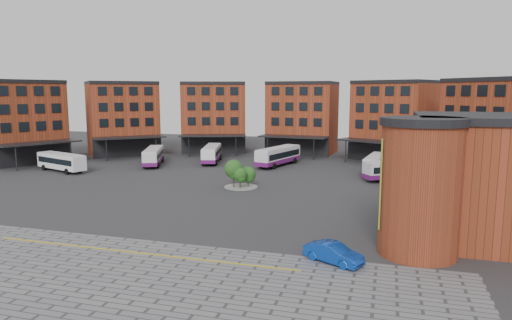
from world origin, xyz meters
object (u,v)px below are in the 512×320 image
(tree_island, at_px, (240,173))
(bus_f, at_px, (399,170))
(blue_car, at_px, (333,253))
(bus_a, at_px, (61,161))
(bus_b, at_px, (153,156))
(bus_c, at_px, (212,153))
(bus_d, at_px, (278,156))
(bus_e, at_px, (375,164))

(tree_island, height_order, bus_f, tree_island)
(bus_f, xyz_separation_m, blue_car, (-5.07, -34.47, -0.84))
(blue_car, bearing_deg, bus_f, 17.93)
(bus_a, bearing_deg, bus_f, -62.55)
(bus_b, distance_m, bus_c, 10.21)
(bus_b, xyz_separation_m, bus_f, (40.36, -2.69, -0.00))
(bus_c, relative_size, bus_f, 1.09)
(bus_b, xyz_separation_m, blue_car, (35.29, -37.16, -0.85))
(bus_d, xyz_separation_m, blue_car, (14.46, -42.61, -0.98))
(bus_d, bearing_deg, bus_c, -164.68)
(bus_e, height_order, blue_car, bus_e)
(bus_b, distance_m, bus_d, 21.52)
(bus_b, bearing_deg, bus_a, -159.51)
(bus_c, xyz_separation_m, blue_car, (26.79, -42.83, -0.87))
(bus_b, distance_m, blue_car, 51.25)
(bus_c, height_order, blue_car, bus_c)
(bus_f, height_order, blue_car, bus_f)
(bus_d, bearing_deg, bus_e, 5.71)
(bus_f, relative_size, blue_car, 2.21)
(bus_c, relative_size, bus_e, 1.07)
(bus_c, xyz_separation_m, bus_f, (31.86, -8.36, -0.03))
(bus_f, bearing_deg, tree_island, -94.94)
(bus_e, bearing_deg, bus_d, 176.52)
(bus_d, xyz_separation_m, bus_e, (16.18, -3.04, -0.21))
(bus_e, distance_m, blue_car, 39.62)
(bus_b, relative_size, bus_c, 0.98)
(bus_f, bearing_deg, bus_e, 179.57)
(bus_b, height_order, bus_e, bus_b)
(bus_c, bearing_deg, bus_d, -16.06)
(tree_island, relative_size, blue_car, 0.98)
(blue_car, bearing_deg, bus_a, 85.67)
(bus_e, xyz_separation_m, bus_f, (3.36, -5.10, 0.07))
(bus_d, height_order, blue_car, bus_d)
(tree_island, bearing_deg, blue_car, -57.26)
(blue_car, bearing_deg, tree_island, 59.04)
(bus_e, xyz_separation_m, blue_car, (-1.71, -39.58, -0.77))
(bus_c, bearing_deg, bus_a, -156.41)
(tree_island, bearing_deg, bus_e, 44.00)
(bus_a, bearing_deg, bus_b, -28.44)
(bus_a, xyz_separation_m, bus_e, (47.89, 12.23, -0.19))
(bus_b, bearing_deg, tree_island, -55.77)
(bus_a, xyz_separation_m, blue_car, (46.18, -27.34, -0.96))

